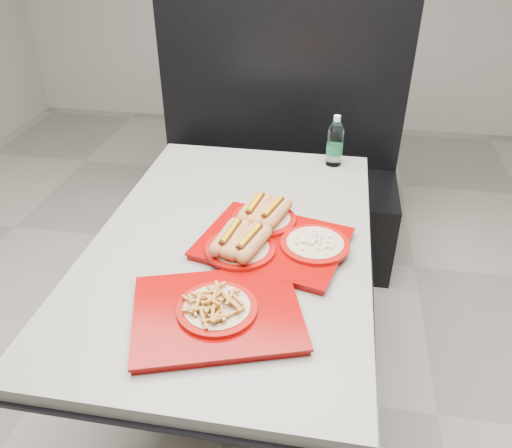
% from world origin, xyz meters
% --- Properties ---
extents(ground, '(6.00, 6.00, 0.00)m').
position_xyz_m(ground, '(0.00, 0.00, 0.00)').
color(ground, gray).
rests_on(ground, ground).
extents(diner_table, '(0.92, 1.42, 0.75)m').
position_xyz_m(diner_table, '(0.00, 0.00, 0.58)').
color(diner_table, black).
rests_on(diner_table, ground).
extents(booth_bench, '(1.30, 0.57, 1.35)m').
position_xyz_m(booth_bench, '(0.00, 1.09, 0.40)').
color(booth_bench, black).
rests_on(booth_bench, ground).
extents(tray_near, '(0.52, 0.45, 0.10)m').
position_xyz_m(tray_near, '(0.12, -0.03, 0.79)').
color(tray_near, '#8A0503').
rests_on(tray_near, diner_table).
extents(tray_far, '(0.53, 0.46, 0.09)m').
position_xyz_m(tray_far, '(0.04, -0.38, 0.78)').
color(tray_far, '#8A0503').
rests_on(tray_far, diner_table).
extents(water_bottle, '(0.07, 0.07, 0.22)m').
position_xyz_m(water_bottle, '(0.31, 0.61, 0.84)').
color(water_bottle, silver).
rests_on(water_bottle, diner_table).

